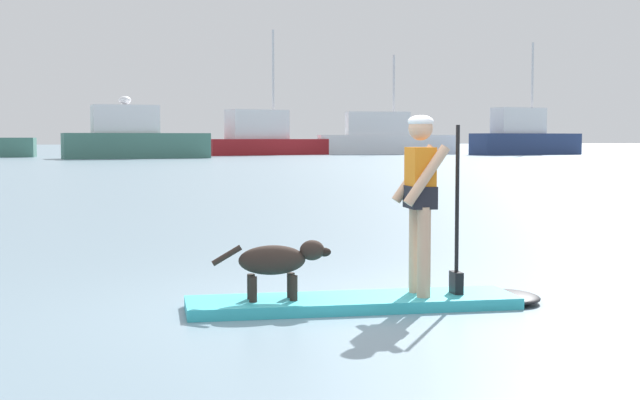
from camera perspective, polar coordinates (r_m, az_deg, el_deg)
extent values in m
plane|color=slate|center=(7.94, 2.11, -6.99)|extent=(400.00, 400.00, 0.00)
cube|color=#33B2BF|center=(7.93, 2.11, -6.63)|extent=(3.01, 1.03, 0.10)
ellipsoid|color=black|center=(8.37, 12.06, -6.14)|extent=(0.63, 0.74, 0.10)
cylinder|color=tan|center=(8.14, 6.18, -3.15)|extent=(0.12, 0.12, 0.81)
cylinder|color=tan|center=(7.89, 6.73, -3.37)|extent=(0.12, 0.12, 0.81)
cube|color=black|center=(7.97, 6.48, 0.19)|extent=(0.26, 0.38, 0.20)
cube|color=orange|center=(7.96, 6.49, 1.51)|extent=(0.24, 0.36, 0.53)
sphere|color=tan|center=(7.95, 6.51, 4.63)|extent=(0.22, 0.22, 0.22)
ellipsoid|color=white|center=(7.95, 6.51, 5.07)|extent=(0.23, 0.23, 0.11)
cylinder|color=tan|center=(8.14, 6.09, 1.69)|extent=(0.43, 0.13, 0.54)
cylinder|color=tan|center=(7.77, 6.90, 1.58)|extent=(0.43, 0.13, 0.54)
cylinder|color=black|center=(8.09, 8.84, -0.62)|extent=(0.04, 0.04, 1.53)
cube|color=black|center=(8.17, 8.79, -5.29)|extent=(0.10, 0.19, 0.20)
ellipsoid|color=#2D231E|center=(7.73, -3.11, -3.89)|extent=(0.61, 0.28, 0.26)
ellipsoid|color=#2D231E|center=(7.78, -0.51, -3.26)|extent=(0.24, 0.18, 0.18)
ellipsoid|color=black|center=(7.80, 0.28, -3.38)|extent=(0.13, 0.09, 0.08)
cylinder|color=#2D231E|center=(7.69, -6.04, -3.58)|extent=(0.27, 0.08, 0.18)
cylinder|color=#2D231E|center=(7.87, -1.89, -5.52)|extent=(0.07, 0.07, 0.22)
cylinder|color=#2D231E|center=(7.72, -1.72, -5.71)|extent=(0.07, 0.07, 0.22)
cylinder|color=#2D231E|center=(7.83, -4.47, -5.59)|extent=(0.07, 0.07, 0.22)
cylinder|color=#2D231E|center=(7.68, -4.35, -5.78)|extent=(0.07, 0.07, 0.22)
cube|color=#3F7266|center=(66.63, -11.76, 3.45)|extent=(10.72, 3.56, 1.86)
cube|color=silver|center=(66.58, -12.47, 5.12)|extent=(4.88, 2.46, 2.05)
ellipsoid|color=white|center=(66.62, -12.49, 6.31)|extent=(0.90, 0.90, 0.60)
cube|color=maroon|center=(78.43, -3.44, 3.44)|extent=(12.20, 5.78, 1.40)
cube|color=silver|center=(78.24, -4.09, 4.89)|extent=(5.71, 3.47, 2.57)
cylinder|color=silver|center=(78.71, -3.04, 7.45)|extent=(0.20, 0.20, 9.62)
cylinder|color=silver|center=(78.23, -4.08, 4.82)|extent=(4.05, 1.14, 0.14)
cube|color=white|center=(82.26, 4.35, 3.58)|extent=(13.05, 5.20, 1.77)
cube|color=silver|center=(81.93, 3.73, 4.95)|extent=(6.03, 3.23, 2.14)
cylinder|color=silver|center=(82.59, 4.78, 6.76)|extent=(0.20, 0.20, 7.40)
cylinder|color=silver|center=(81.93, 3.73, 5.04)|extent=(4.41, 0.91, 0.14)
cube|color=navy|center=(81.66, 13.16, 3.54)|extent=(10.93, 4.30, 1.90)
cube|color=silver|center=(81.27, 12.70, 5.02)|extent=(5.04, 2.72, 2.30)
cylinder|color=silver|center=(82.04, 13.54, 7.04)|extent=(0.20, 0.20, 8.13)
cylinder|color=silver|center=(81.27, 12.70, 5.06)|extent=(3.70, 0.73, 0.14)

